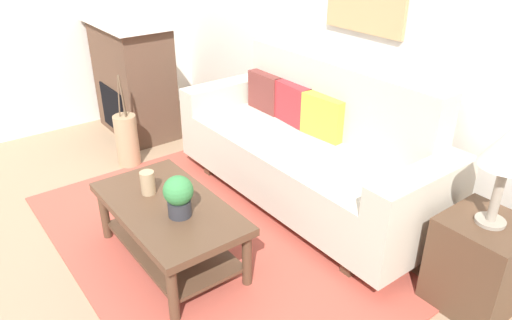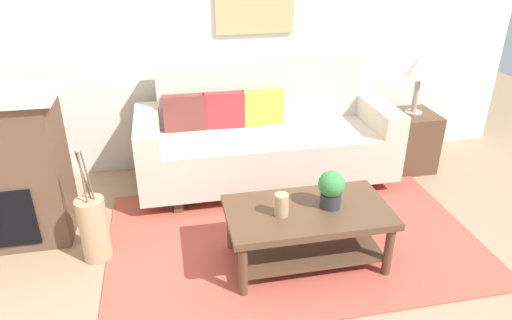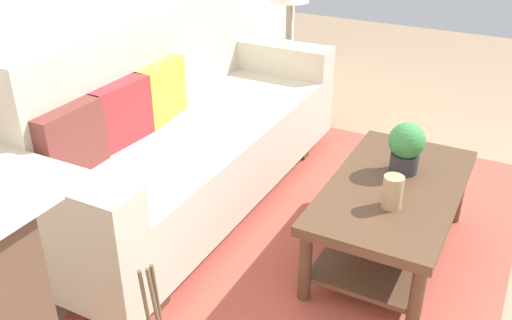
% 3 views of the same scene
% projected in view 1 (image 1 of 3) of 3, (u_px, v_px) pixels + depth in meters
% --- Properties ---
extents(ground_plane, '(9.25, 9.25, 0.00)m').
position_uv_depth(ground_plane, '(141.00, 271.00, 3.09)').
color(ground_plane, '#9E7F60').
extents(wall_back, '(5.25, 0.10, 2.70)m').
position_uv_depth(wall_back, '(371.00, 19.00, 3.53)').
color(wall_back, silver).
rests_on(wall_back, ground_plane).
extents(area_rug, '(2.73, 1.73, 0.01)m').
position_uv_depth(area_rug, '(208.00, 242.00, 3.36)').
color(area_rug, '#B24C3D').
rests_on(area_rug, ground_plane).
extents(couch, '(2.24, 0.84, 1.08)m').
position_uv_depth(couch, '(310.00, 151.00, 3.67)').
color(couch, beige).
rests_on(couch, ground_plane).
extents(throw_pillow_maroon, '(0.36, 0.12, 0.32)m').
position_uv_depth(throw_pillow_maroon, '(266.00, 92.00, 4.12)').
color(throw_pillow_maroon, brown).
rests_on(throw_pillow_maroon, couch).
extents(throw_pillow_crimson, '(0.37, 0.15, 0.32)m').
position_uv_depth(throw_pillow_crimson, '(293.00, 104.00, 3.87)').
color(throw_pillow_crimson, red).
rests_on(throw_pillow_crimson, couch).
extents(throw_pillow_mustard, '(0.37, 0.15, 0.32)m').
position_uv_depth(throw_pillow_mustard, '(324.00, 117.00, 3.62)').
color(throw_pillow_mustard, gold).
rests_on(throw_pillow_mustard, couch).
extents(coffee_table, '(1.10, 0.60, 0.43)m').
position_uv_depth(coffee_table, '(169.00, 220.00, 3.06)').
color(coffee_table, '#513826').
rests_on(coffee_table, ground_plane).
extents(tabletop_vase, '(0.09, 0.09, 0.15)m').
position_uv_depth(tabletop_vase, '(148.00, 183.00, 3.09)').
color(tabletop_vase, tan).
rests_on(tabletop_vase, coffee_table).
extents(potted_plant_tabletop, '(0.18, 0.18, 0.26)m').
position_uv_depth(potted_plant_tabletop, '(179.00, 195.00, 2.83)').
color(potted_plant_tabletop, '#2D2D33').
rests_on(potted_plant_tabletop, coffee_table).
extents(side_table, '(0.44, 0.44, 0.56)m').
position_uv_depth(side_table, '(479.00, 264.00, 2.73)').
color(side_table, '#513826').
rests_on(side_table, ground_plane).
extents(table_lamp, '(0.28, 0.28, 0.57)m').
position_uv_depth(table_lamp, '(509.00, 150.00, 2.40)').
color(table_lamp, gray).
rests_on(table_lamp, side_table).
extents(fireplace, '(1.02, 0.58, 1.16)m').
position_uv_depth(fireplace, '(133.00, 77.00, 4.81)').
color(fireplace, brown).
rests_on(fireplace, ground_plane).
extents(floor_vase, '(0.20, 0.20, 0.47)m').
position_uv_depth(floor_vase, '(127.00, 141.00, 4.29)').
color(floor_vase, tan).
rests_on(floor_vase, ground_plane).
extents(floor_vase_branch_a, '(0.04, 0.02, 0.36)m').
position_uv_depth(floor_vase_branch_a, '(122.00, 97.00, 4.09)').
color(floor_vase_branch_a, brown).
rests_on(floor_vase_branch_a, floor_vase).
extents(floor_vase_branch_b, '(0.05, 0.02, 0.36)m').
position_uv_depth(floor_vase_branch_b, '(123.00, 95.00, 4.12)').
color(floor_vase_branch_b, brown).
rests_on(floor_vase_branch_b, floor_vase).
extents(floor_vase_branch_c, '(0.02, 0.04, 0.36)m').
position_uv_depth(floor_vase_branch_c, '(119.00, 96.00, 4.10)').
color(floor_vase_branch_c, brown).
rests_on(floor_vase_branch_c, floor_vase).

